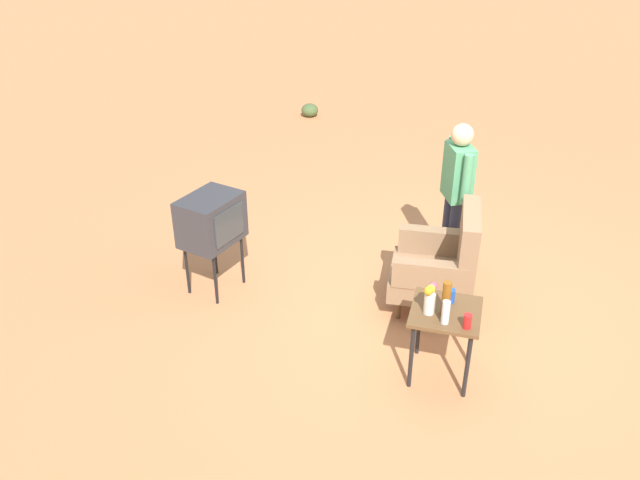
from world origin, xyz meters
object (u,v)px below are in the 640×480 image
object	(u,v)px
armchair	(442,263)
tv_on_stand	(211,220)
person_standing	(456,190)
flower_vase	(430,297)
bottle_tall_amber	(446,298)
bottle_short_clear	(446,312)
soda_can_blue	(451,296)
side_table	(445,320)
soda_can_red	(467,321)

from	to	relation	value
armchair	tv_on_stand	xyz separation A→B (m)	(0.28, -2.23, 0.28)
person_standing	flower_vase	bearing A→B (deg)	-0.82
armchair	flower_vase	distance (m)	1.11
bottle_tall_amber	flower_vase	distance (m)	0.13
flower_vase	bottle_short_clear	bearing A→B (deg)	54.54
tv_on_stand	bottle_tall_amber	world-z (taller)	tv_on_stand
bottle_tall_amber	flower_vase	size ratio (longest dim) A/B	1.13
person_standing	bottle_short_clear	xyz separation A→B (m)	(1.88, 0.11, -0.18)
bottle_short_clear	bottle_tall_amber	distance (m)	0.13
tv_on_stand	flower_vase	world-z (taller)	tv_on_stand
person_standing	soda_can_blue	size ratio (longest dim) A/B	13.44
armchair	tv_on_stand	distance (m)	2.27
side_table	soda_can_blue	world-z (taller)	soda_can_blue
side_table	armchair	bearing A→B (deg)	-172.62
armchair	soda_can_blue	xyz separation A→B (m)	(0.87, 0.15, 0.22)
tv_on_stand	soda_can_red	distance (m)	2.69
soda_can_red	flower_vase	distance (m)	0.34
armchair	flower_vase	size ratio (longest dim) A/B	4.00
person_standing	soda_can_red	world-z (taller)	person_standing
soda_can_red	tv_on_stand	bearing A→B (deg)	-109.50
person_standing	soda_can_red	size ratio (longest dim) A/B	13.44
soda_can_red	side_table	bearing A→B (deg)	-136.35
tv_on_stand	flower_vase	size ratio (longest dim) A/B	3.89
soda_can_blue	flower_vase	xyz separation A→B (m)	(0.20, -0.15, 0.09)
person_standing	bottle_short_clear	bearing A→B (deg)	3.46
armchair	bottle_tall_amber	world-z (taller)	armchair
person_standing	bottle_tall_amber	bearing A→B (deg)	3.25
bottle_short_clear	bottle_tall_amber	bearing A→B (deg)	-173.38
armchair	soda_can_red	distance (m)	1.24
side_table	tv_on_stand	xyz separation A→B (m)	(-0.71, -2.36, 0.22)
person_standing	soda_can_red	distance (m)	1.93
soda_can_blue	flower_vase	world-z (taller)	flower_vase
soda_can_blue	armchair	bearing A→B (deg)	-170.23
armchair	side_table	size ratio (longest dim) A/B	1.61
armchair	soda_can_blue	bearing A→B (deg)	9.77
armchair	side_table	distance (m)	1.00
tv_on_stand	bottle_short_clear	xyz separation A→B (m)	(0.88, 2.36, -0.02)
soda_can_red	bottle_tall_amber	size ratio (longest dim) A/B	0.41
soda_can_red	armchair	bearing A→B (deg)	-165.43
side_table	bottle_tall_amber	bearing A→B (deg)	-8.33
tv_on_stand	soda_can_blue	bearing A→B (deg)	76.21
bottle_short_clear	flower_vase	size ratio (longest dim) A/B	0.75
armchair	tv_on_stand	bearing A→B (deg)	-82.78
armchair	soda_can_red	world-z (taller)	armchair
side_table	person_standing	distance (m)	1.76
tv_on_stand	soda_can_red	bearing A→B (deg)	70.50
flower_vase	soda_can_blue	bearing A→B (deg)	142.16
side_table	flower_vase	distance (m)	0.29
person_standing	soda_can_red	xyz separation A→B (m)	(1.90, 0.29, -0.22)
tv_on_stand	soda_can_red	size ratio (longest dim) A/B	8.44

